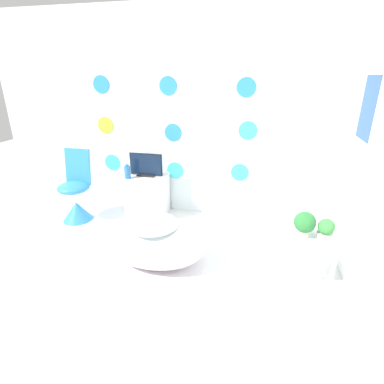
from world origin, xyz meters
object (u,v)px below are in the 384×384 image
(tv, at_px, (146,166))
(vase, at_px, (127,172))
(bathtub, at_px, (154,243))
(potted_plant_left, at_px, (305,223))
(potted_plant_right, at_px, (326,229))
(chair, at_px, (76,199))

(tv, xyz_separation_m, vase, (-0.19, -0.15, -0.05))
(bathtub, xyz_separation_m, tv, (-0.48, 1.07, 0.46))
(vase, relative_size, potted_plant_left, 0.81)
(potted_plant_right, bearing_deg, tv, 152.45)
(bathtub, relative_size, vase, 5.50)
(tv, xyz_separation_m, potted_plant_left, (1.86, -1.05, -0.07))
(vase, distance_m, potted_plant_left, 2.25)
(chair, relative_size, vase, 4.92)
(bathtub, xyz_separation_m, vase, (-0.67, 0.91, 0.41))
(potted_plant_right, bearing_deg, chair, 166.22)
(tv, bearing_deg, chair, -157.73)
(vase, bearing_deg, bathtub, -53.64)
(vase, xyz_separation_m, potted_plant_left, (2.06, -0.90, -0.03))
(potted_plant_left, xyz_separation_m, potted_plant_right, (0.17, -0.01, -0.03))
(tv, distance_m, potted_plant_left, 2.14)
(potted_plant_right, bearing_deg, bathtub, -179.87)
(bathtub, bearing_deg, potted_plant_left, 0.56)
(chair, relative_size, tv, 2.10)
(chair, xyz_separation_m, tv, (0.86, 0.35, 0.41))
(bathtub, bearing_deg, potted_plant_right, 0.13)
(potted_plant_left, relative_size, potted_plant_right, 1.21)
(bathtub, distance_m, chair, 1.52)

